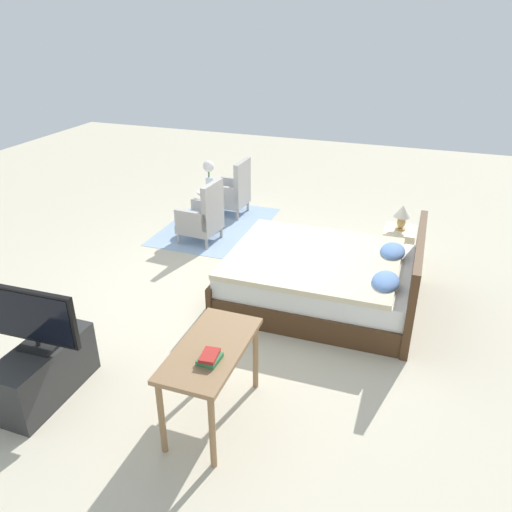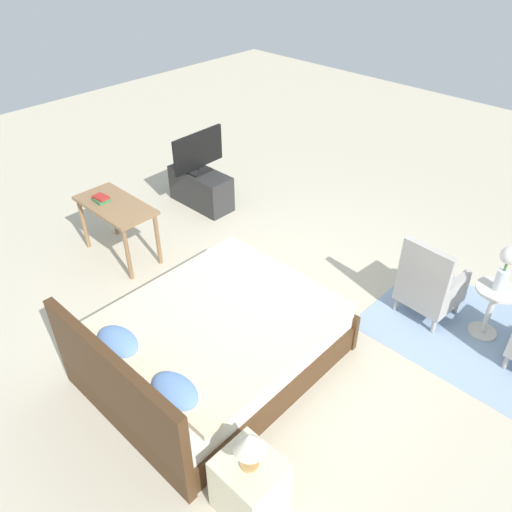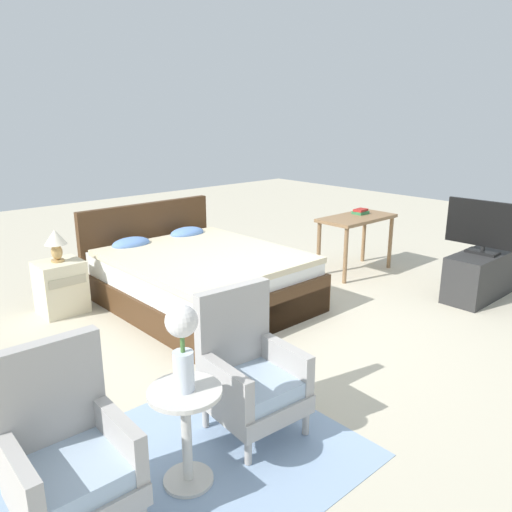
{
  "view_description": "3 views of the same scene",
  "coord_description": "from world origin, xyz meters",
  "px_view_note": "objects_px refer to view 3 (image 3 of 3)",
  "views": [
    {
      "loc": [
        4.91,
        1.97,
        3.12
      ],
      "look_at": [
        0.22,
        0.29,
        0.64
      ],
      "focal_mm": 35.0,
      "sensor_mm": 36.0,
      "label": 1
    },
    {
      "loc": [
        -2.66,
        3.07,
        3.62
      ],
      "look_at": [
        0.21,
        0.06,
        0.62
      ],
      "focal_mm": 35.0,
      "sensor_mm": 36.0,
      "label": 2
    },
    {
      "loc": [
        -3.08,
        -3.17,
        1.98
      ],
      "look_at": [
        0.03,
        0.26,
        0.65
      ],
      "focal_mm": 35.0,
      "sensor_mm": 36.0,
      "label": 3
    }
  ],
  "objects_px": {
    "flower_vase": "(182,339)",
    "table_lamp": "(56,241)",
    "tv_stand": "(479,275)",
    "tv_flatscreen": "(486,226)",
    "armchair_by_window_left": "(67,456)",
    "vanity_desk": "(357,225)",
    "armchair_by_window_right": "(249,374)",
    "nightstand": "(61,287)",
    "bed": "(198,276)",
    "side_table": "(186,425)",
    "book_stack": "(361,212)"
  },
  "relations": [
    {
      "from": "flower_vase",
      "to": "table_lamp",
      "type": "distance_m",
      "value": 2.96
    },
    {
      "from": "vanity_desk",
      "to": "armchair_by_window_right",
      "type": "bearing_deg",
      "value": -153.7
    },
    {
      "from": "nightstand",
      "to": "tv_flatscreen",
      "type": "relative_size",
      "value": 0.64
    },
    {
      "from": "tv_flatscreen",
      "to": "vanity_desk",
      "type": "relative_size",
      "value": 0.82
    },
    {
      "from": "flower_vase",
      "to": "tv_stand",
      "type": "xyz_separation_m",
      "value": [
        4.06,
        0.24,
        -0.62
      ]
    },
    {
      "from": "bed",
      "to": "tv_stand",
      "type": "bearing_deg",
      "value": -39.26
    },
    {
      "from": "armchair_by_window_right",
      "to": "tv_flatscreen",
      "type": "height_order",
      "value": "tv_flatscreen"
    },
    {
      "from": "tv_flatscreen",
      "to": "vanity_desk",
      "type": "xyz_separation_m",
      "value": [
        -0.25,
        1.51,
        -0.19
      ]
    },
    {
      "from": "bed",
      "to": "flower_vase",
      "type": "distance_m",
      "value": 2.81
    },
    {
      "from": "nightstand",
      "to": "tv_stand",
      "type": "bearing_deg",
      "value": -36.79
    },
    {
      "from": "armchair_by_window_right",
      "to": "tv_flatscreen",
      "type": "relative_size",
      "value": 1.08
    },
    {
      "from": "nightstand",
      "to": "book_stack",
      "type": "height_order",
      "value": "book_stack"
    },
    {
      "from": "flower_vase",
      "to": "table_lamp",
      "type": "height_order",
      "value": "flower_vase"
    },
    {
      "from": "armchair_by_window_left",
      "to": "flower_vase",
      "type": "xyz_separation_m",
      "value": [
        0.58,
        -0.15,
        0.49
      ]
    },
    {
      "from": "bed",
      "to": "tv_stand",
      "type": "height_order",
      "value": "bed"
    },
    {
      "from": "tv_stand",
      "to": "bed",
      "type": "bearing_deg",
      "value": 140.74
    },
    {
      "from": "bed",
      "to": "table_lamp",
      "type": "bearing_deg",
      "value": 148.68
    },
    {
      "from": "armchair_by_window_right",
      "to": "vanity_desk",
      "type": "height_order",
      "value": "armchair_by_window_right"
    },
    {
      "from": "flower_vase",
      "to": "table_lamp",
      "type": "relative_size",
      "value": 1.45
    },
    {
      "from": "nightstand",
      "to": "tv_stand",
      "type": "distance_m",
      "value": 4.49
    },
    {
      "from": "flower_vase",
      "to": "vanity_desk",
      "type": "distance_m",
      "value": 4.2
    },
    {
      "from": "armchair_by_window_right",
      "to": "nightstand",
      "type": "relative_size",
      "value": 1.7
    },
    {
      "from": "armchair_by_window_left",
      "to": "vanity_desk",
      "type": "relative_size",
      "value": 0.88
    },
    {
      "from": "flower_vase",
      "to": "book_stack",
      "type": "height_order",
      "value": "flower_vase"
    },
    {
      "from": "tv_flatscreen",
      "to": "vanity_desk",
      "type": "height_order",
      "value": "tv_flatscreen"
    },
    {
      "from": "tv_stand",
      "to": "tv_flatscreen",
      "type": "bearing_deg",
      "value": 1.87
    },
    {
      "from": "nightstand",
      "to": "armchair_by_window_left",
      "type": "bearing_deg",
      "value": -110.73
    },
    {
      "from": "nightstand",
      "to": "tv_stand",
      "type": "height_order",
      "value": "nightstand"
    },
    {
      "from": "tv_flatscreen",
      "to": "tv_stand",
      "type": "bearing_deg",
      "value": -178.13
    },
    {
      "from": "nightstand",
      "to": "vanity_desk",
      "type": "height_order",
      "value": "vanity_desk"
    },
    {
      "from": "bed",
      "to": "side_table",
      "type": "relative_size",
      "value": 3.76
    },
    {
      "from": "table_lamp",
      "to": "flower_vase",
      "type": "bearing_deg",
      "value": -99.01
    },
    {
      "from": "armchair_by_window_left",
      "to": "flower_vase",
      "type": "height_order",
      "value": "flower_vase"
    },
    {
      "from": "armchair_by_window_left",
      "to": "book_stack",
      "type": "xyz_separation_m",
      "value": [
        4.56,
        1.66,
        0.37
      ]
    },
    {
      "from": "bed",
      "to": "armchair_by_window_right",
      "type": "height_order",
      "value": "bed"
    },
    {
      "from": "armchair_by_window_right",
      "to": "flower_vase",
      "type": "height_order",
      "value": "flower_vase"
    },
    {
      "from": "side_table",
      "to": "flower_vase",
      "type": "relative_size",
      "value": 1.21
    },
    {
      "from": "table_lamp",
      "to": "vanity_desk",
      "type": "bearing_deg",
      "value": -19.46
    },
    {
      "from": "armchair_by_window_left",
      "to": "tv_stand",
      "type": "xyz_separation_m",
      "value": [
        4.64,
        0.08,
        -0.13
      ]
    },
    {
      "from": "tv_stand",
      "to": "vanity_desk",
      "type": "bearing_deg",
      "value": 99.33
    },
    {
      "from": "tv_stand",
      "to": "tv_flatscreen",
      "type": "distance_m",
      "value": 0.55
    },
    {
      "from": "flower_vase",
      "to": "vanity_desk",
      "type": "bearing_deg",
      "value": 24.6
    },
    {
      "from": "armchair_by_window_left",
      "to": "tv_stand",
      "type": "bearing_deg",
      "value": 1.05
    },
    {
      "from": "nightstand",
      "to": "book_stack",
      "type": "xyz_separation_m",
      "value": [
        3.51,
        -1.11,
        0.49
      ]
    },
    {
      "from": "tv_flatscreen",
      "to": "book_stack",
      "type": "bearing_deg",
      "value": 93.12
    },
    {
      "from": "vanity_desk",
      "to": "table_lamp",
      "type": "bearing_deg",
      "value": 160.54
    },
    {
      "from": "nightstand",
      "to": "vanity_desk",
      "type": "distance_m",
      "value": 3.56
    },
    {
      "from": "table_lamp",
      "to": "armchair_by_window_left",
      "type": "bearing_deg",
      "value": -110.72
    },
    {
      "from": "side_table",
      "to": "book_stack",
      "type": "height_order",
      "value": "book_stack"
    },
    {
      "from": "bed",
      "to": "armchair_by_window_right",
      "type": "distance_m",
      "value": 2.31
    }
  ]
}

